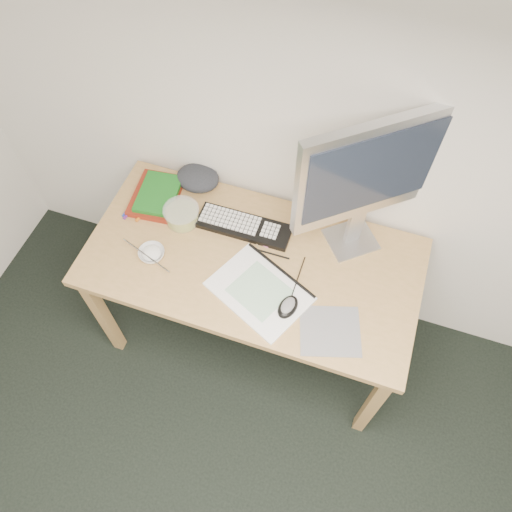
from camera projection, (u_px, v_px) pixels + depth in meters
The scene contains 18 objects.
desk at pixel (252, 270), 2.15m from camera, with size 1.40×0.70×0.75m.
mousepad at pixel (330, 331), 1.91m from camera, with size 0.23×0.21×0.00m, color gray.
sketchpad at pixel (259, 291), 2.00m from camera, with size 0.38×0.27×0.01m, color silver.
keyboard at pixel (244, 226), 2.16m from camera, with size 0.41×0.13×0.02m, color black.
monitor at pixel (369, 175), 1.78m from camera, with size 0.47×0.40×0.67m.
mouse at pixel (288, 306), 1.94m from camera, with size 0.07×0.11×0.04m, color black.
rice_bowl at pixel (152, 254), 2.08m from camera, with size 0.11×0.11×0.03m, color white.
chopsticks at pixel (146, 255), 2.05m from camera, with size 0.02×0.02×0.25m, color #B0B0B2.
fruit_tub at pixel (182, 215), 2.16m from camera, with size 0.16×0.16×0.08m, color gold.
book_red at pixel (156, 196), 2.25m from camera, with size 0.20×0.26×0.03m, color maroon.
book_green at pixel (158, 194), 2.22m from camera, with size 0.17×0.23×0.02m, color #19651B.
cloth_lump at pixel (198, 178), 2.27m from camera, with size 0.17×0.14×0.07m, color #222529.
pencil_pink at pixel (251, 239), 2.14m from camera, with size 0.01×0.01×0.17m, color #CC6696.
pencil_tan at pixel (261, 253), 2.10m from camera, with size 0.01×0.01×0.16m, color tan.
pencil_black at pixel (267, 253), 2.10m from camera, with size 0.01×0.01×0.19m, color black.
marker_blue at pixel (130, 206), 2.23m from camera, with size 0.01×0.01×0.12m, color #2141B7.
marker_orange at pixel (146, 210), 2.21m from camera, with size 0.01×0.01×0.14m, color orange.
marker_purple at pixel (133, 207), 2.22m from camera, with size 0.01×0.01×0.15m, color #5C227C.
Camera 1 is at (0.07, 0.40, 2.52)m, focal length 35.00 mm.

